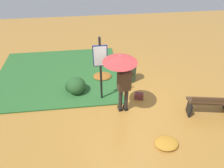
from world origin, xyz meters
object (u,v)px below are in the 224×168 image
(person_with_umbrella, at_px, (122,71))
(info_sign_post, at_px, (100,63))
(handbag, at_px, (139,96))
(park_bench, at_px, (211,104))
(trash_bin, at_px, (131,71))

(person_with_umbrella, bearing_deg, info_sign_post, -48.75)
(handbag, bearing_deg, person_with_umbrella, 34.35)
(person_with_umbrella, distance_m, park_bench, 3.02)
(person_with_umbrella, distance_m, trash_bin, 2.05)
(handbag, bearing_deg, trash_bin, -85.56)
(person_with_umbrella, xyz_separation_m, info_sign_post, (0.56, -0.64, -0.11))
(handbag, bearing_deg, park_bench, 155.44)
(info_sign_post, bearing_deg, person_with_umbrella, 131.25)
(info_sign_post, xyz_separation_m, trash_bin, (-1.19, -0.95, -1.03))
(person_with_umbrella, distance_m, handbag, 1.67)
(handbag, distance_m, park_bench, 2.26)
(person_with_umbrella, height_order, park_bench, person_with_umbrella)
(info_sign_post, xyz_separation_m, handbag, (-1.27, 0.15, -1.32))
(info_sign_post, relative_size, handbag, 6.22)
(handbag, xyz_separation_m, trash_bin, (0.09, -1.10, 0.29))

